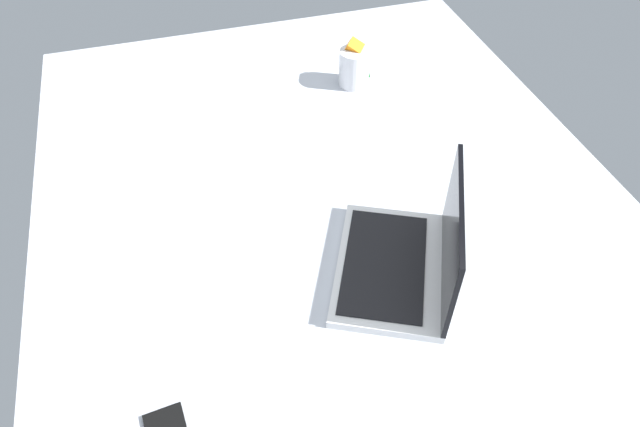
# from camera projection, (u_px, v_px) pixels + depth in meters

# --- Properties ---
(bed_mattress) EXTENTS (1.80, 1.40, 0.18)m
(bed_mattress) POSITION_uv_depth(u_px,v_px,m) (333.00, 224.00, 1.45)
(bed_mattress) COLOR #B7BCC6
(bed_mattress) RESTS_ON ground
(laptop) EXTENTS (0.40, 0.35, 0.23)m
(laptop) POSITION_uv_depth(u_px,v_px,m) (407.00, 259.00, 1.19)
(laptop) COLOR silver
(laptop) RESTS_ON bed_mattress
(snack_cup) EXTENTS (0.09, 0.10, 0.14)m
(snack_cup) POSITION_uv_depth(u_px,v_px,m) (354.00, 66.00, 1.69)
(snack_cup) COLOR silver
(snack_cup) RESTS_ON bed_mattress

